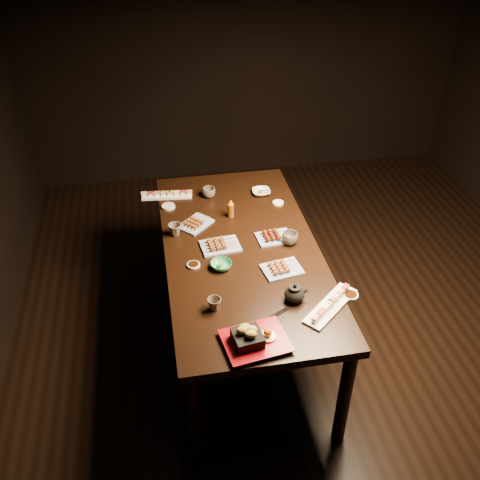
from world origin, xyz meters
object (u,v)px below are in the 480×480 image
(edamame_bowl_green, at_px, (221,265))
(teacup_near_left, at_px, (214,304))
(dining_table, at_px, (241,295))
(tempura_tray, at_px, (256,335))
(sushi_platter_far, at_px, (167,194))
(teacup_far_right, at_px, (209,192))
(edamame_bowl_cream, at_px, (261,192))
(teacup_mid_right, at_px, (290,238))
(teapot, at_px, (295,292))
(yakitori_plate_right, at_px, (282,267))
(teacup_far_left, at_px, (175,230))
(condiment_bottle, at_px, (231,208))
(sushi_platter_near, at_px, (331,304))
(yakitori_plate_center, at_px, (220,243))
(yakitori_plate_left, at_px, (195,222))

(edamame_bowl_green, bearing_deg, teacup_near_left, -104.58)
(dining_table, distance_m, tempura_tray, 0.87)
(dining_table, bearing_deg, sushi_platter_far, 110.46)
(teacup_near_left, xyz_separation_m, teacup_far_right, (0.12, 1.09, 0.00))
(edamame_bowl_cream, relative_size, teacup_mid_right, 1.31)
(edamame_bowl_cream, distance_m, teapot, 1.07)
(yakitori_plate_right, distance_m, teacup_far_left, 0.72)
(teacup_far_right, xyz_separation_m, condiment_bottle, (0.10, -0.26, 0.03))
(edamame_bowl_cream, distance_m, condiment_bottle, 0.35)
(dining_table, bearing_deg, teacup_far_left, 141.40)
(dining_table, relative_size, teacup_far_right, 20.74)
(sushi_platter_far, distance_m, teacup_far_left, 0.46)
(edamame_bowl_cream, bearing_deg, teacup_mid_right, -85.29)
(sushi_platter_near, bearing_deg, teacup_mid_right, 55.73)
(teacup_mid_right, relative_size, teacup_far_left, 1.19)
(teacup_mid_right, xyz_separation_m, condiment_bottle, (-0.30, 0.35, 0.03))
(teacup_mid_right, relative_size, teacup_far_right, 1.09)
(tempura_tray, bearing_deg, teacup_near_left, 111.48)
(teacup_near_left, height_order, condiment_bottle, condiment_bottle)
(yakitori_plate_center, xyz_separation_m, edamame_bowl_cream, (0.36, 0.55, -0.01))
(dining_table, relative_size, edamame_bowl_green, 15.12)
(sushi_platter_near, relative_size, teacup_mid_right, 3.99)
(dining_table, distance_m, teacup_far_right, 0.74)
(yakitori_plate_center, xyz_separation_m, condiment_bottle, (0.11, 0.31, 0.03))
(tempura_tray, distance_m, teapot, 0.37)
(condiment_bottle, bearing_deg, tempura_tray, -93.28)
(yakitori_plate_left, bearing_deg, yakitori_plate_right, -95.21)
(dining_table, bearing_deg, edamame_bowl_green, -141.80)
(yakitori_plate_center, bearing_deg, teacup_mid_right, -10.89)
(teacup_far_left, xyz_separation_m, teacup_far_right, (0.26, 0.40, -0.00))
(teacup_mid_right, height_order, teapot, teapot)
(tempura_tray, bearing_deg, teacup_far_left, 98.68)
(edamame_bowl_green, relative_size, teacup_mid_right, 1.26)
(dining_table, height_order, edamame_bowl_cream, edamame_bowl_cream)
(dining_table, bearing_deg, condiment_bottle, 81.04)
(yakitori_plate_center, relative_size, teacup_far_right, 2.60)
(teacup_near_left, bearing_deg, teacup_far_right, 83.91)
(teacup_far_right, bearing_deg, edamame_bowl_green, -92.42)
(dining_table, bearing_deg, teacup_mid_right, -12.11)
(dining_table, xyz_separation_m, teacup_near_left, (-0.23, -0.49, 0.41))
(edamame_bowl_cream, xyz_separation_m, teacup_far_right, (-0.35, 0.03, 0.02))
(teacup_mid_right, height_order, teacup_far_left, same)
(tempura_tray, bearing_deg, edamame_bowl_green, 88.28)
(yakitori_plate_left, height_order, teacup_near_left, teacup_near_left)
(yakitori_plate_center, bearing_deg, teacup_near_left, -107.83)
(teacup_far_left, bearing_deg, sushi_platter_far, 92.27)
(yakitori_plate_right, bearing_deg, dining_table, 116.84)
(teapot, bearing_deg, edamame_bowl_cream, 84.68)
(edamame_bowl_green, height_order, teapot, teapot)
(tempura_tray, bearing_deg, teapot, 36.57)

